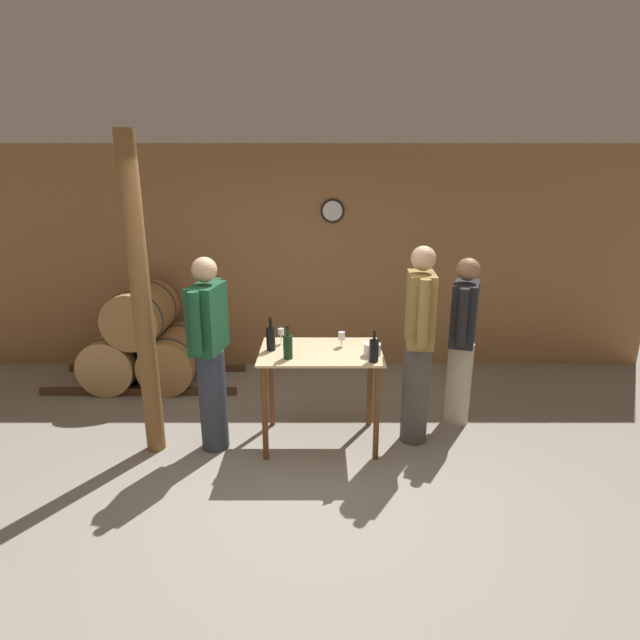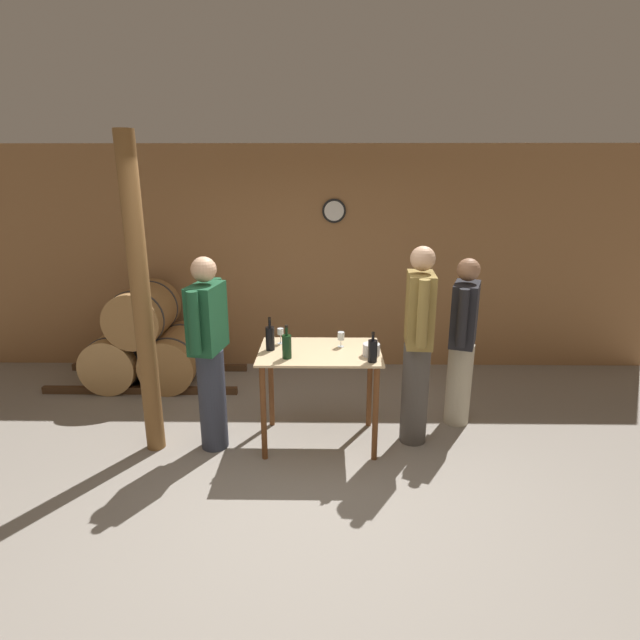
{
  "view_description": "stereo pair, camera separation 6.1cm",
  "coord_description": "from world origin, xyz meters",
  "views": [
    {
      "loc": [
        0.11,
        -3.37,
        2.39
      ],
      "look_at": [
        0.11,
        0.83,
        1.14
      ],
      "focal_mm": 28.0,
      "sensor_mm": 36.0,
      "label": 1
    },
    {
      "loc": [
        0.17,
        -3.37,
        2.39
      ],
      "look_at": [
        0.11,
        0.83,
        1.14
      ],
      "focal_mm": 28.0,
      "sensor_mm": 36.0,
      "label": 2
    }
  ],
  "objects": [
    {
      "name": "wooden_post",
      "position": [
        -1.36,
        0.61,
        1.35
      ],
      "size": [
        0.16,
        0.16,
        2.7
      ],
      "color": "brown",
      "rests_on": "ground_plane"
    },
    {
      "name": "ice_bucket",
      "position": [
        0.55,
        0.62,
        0.94
      ],
      "size": [
        0.15,
        0.15,
        0.1
      ],
      "color": "silver",
      "rests_on": "tasting_table"
    },
    {
      "name": "wine_bottle_left",
      "position": [
        -0.16,
        0.55,
        0.99
      ],
      "size": [
        0.08,
        0.08,
        0.29
      ],
      "color": "black",
      "rests_on": "tasting_table"
    },
    {
      "name": "wine_bottle_center",
      "position": [
        0.55,
        0.48,
        0.98
      ],
      "size": [
        0.08,
        0.08,
        0.26
      ],
      "color": "black",
      "rests_on": "tasting_table"
    },
    {
      "name": "wine_glass_near_center",
      "position": [
        0.3,
        0.84,
        0.98
      ],
      "size": [
        0.06,
        0.06,
        0.14
      ],
      "color": "silver",
      "rests_on": "tasting_table"
    },
    {
      "name": "person_visitor_with_scarf",
      "position": [
        0.97,
        0.76,
        0.96
      ],
      "size": [
        0.25,
        0.59,
        1.8
      ],
      "color": "#4C4742",
      "rests_on": "ground_plane"
    },
    {
      "name": "person_host",
      "position": [
        -0.83,
        0.63,
        0.92
      ],
      "size": [
        0.29,
        0.58,
        1.73
      ],
      "color": "#333847",
      "rests_on": "ground_plane"
    },
    {
      "name": "barrel_rack",
      "position": [
        -1.91,
        2.07,
        0.48
      ],
      "size": [
        2.18,
        0.85,
        1.17
      ],
      "color": "#4C331E",
      "rests_on": "ground_plane"
    },
    {
      "name": "wine_glass_near_left",
      "position": [
        -0.25,
        0.92,
        0.99
      ],
      "size": [
        0.06,
        0.06,
        0.14
      ],
      "color": "silver",
      "rests_on": "tasting_table"
    },
    {
      "name": "wine_bottle_far_left",
      "position": [
        -0.32,
        0.75,
        1.0
      ],
      "size": [
        0.08,
        0.08,
        0.3
      ],
      "color": "black",
      "rests_on": "tasting_table"
    },
    {
      "name": "ground_plane",
      "position": [
        0.0,
        0.0,
        0.0
      ],
      "size": [
        14.0,
        14.0,
        0.0
      ],
      "primitive_type": "plane",
      "color": "gray"
    },
    {
      "name": "back_wall",
      "position": [
        0.0,
        2.67,
        1.35
      ],
      "size": [
        8.4,
        0.08,
        2.7
      ],
      "color": "#996B42",
      "rests_on": "ground_plane"
    },
    {
      "name": "person_visitor_bearded",
      "position": [
        1.46,
        1.12,
        0.86
      ],
      "size": [
        0.34,
        0.56,
        1.64
      ],
      "color": "#B7AD93",
      "rests_on": "ground_plane"
    },
    {
      "name": "tasting_table",
      "position": [
        0.11,
        0.73,
        0.72
      ],
      "size": [
        1.07,
        0.72,
        0.89
      ],
      "color": "#D1B284",
      "rests_on": "ground_plane"
    }
  ]
}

